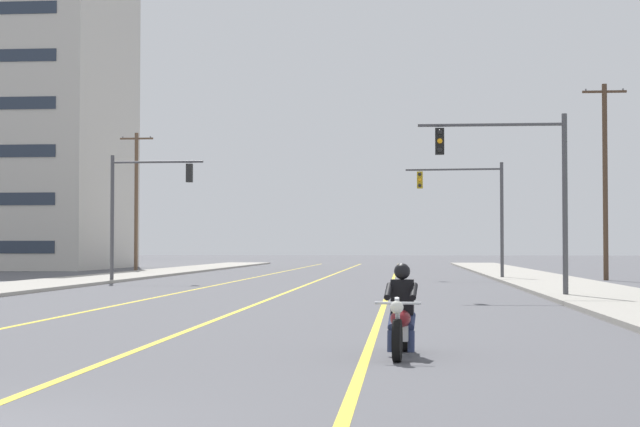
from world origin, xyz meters
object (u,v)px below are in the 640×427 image
at_px(motorcycle_with_rider, 401,319).
at_px(traffic_signal_near_left, 138,198).
at_px(traffic_signal_near_right, 522,176).
at_px(traffic_signal_mid_right, 473,202).
at_px(utility_pole_right_far, 605,178).
at_px(utility_pole_left_far, 136,199).

relative_size(motorcycle_with_rider, traffic_signal_near_left, 0.35).
bearing_deg(traffic_signal_near_right, motorcycle_with_rider, -102.21).
height_order(motorcycle_with_rider, traffic_signal_mid_right, traffic_signal_mid_right).
distance_m(utility_pole_right_far, utility_pole_left_far, 33.41).
bearing_deg(utility_pole_left_far, traffic_signal_near_right, -57.34).
xyz_separation_m(motorcycle_with_rider, traffic_signal_mid_right, (3.70, 38.19, 3.53)).
xyz_separation_m(traffic_signal_near_right, utility_pole_right_far, (6.44, 19.10, 1.22)).
bearing_deg(utility_pole_right_far, utility_pole_left_far, 150.75).
distance_m(traffic_signal_near_right, utility_pole_left_far, 42.09).
bearing_deg(utility_pole_left_far, utility_pole_right_far, -29.25).
height_order(motorcycle_with_rider, traffic_signal_near_right, traffic_signal_near_right).
bearing_deg(motorcycle_with_rider, utility_pole_right_far, 74.47).
height_order(traffic_signal_near_right, traffic_signal_near_left, same).
relative_size(traffic_signal_near_right, traffic_signal_mid_right, 1.00).
bearing_deg(motorcycle_with_rider, traffic_signal_near_right, 77.79).
relative_size(utility_pole_right_far, utility_pole_left_far, 1.05).
xyz_separation_m(traffic_signal_near_left, traffic_signal_mid_right, (16.56, 5.79, 0.03)).
xyz_separation_m(utility_pole_right_far, utility_pole_left_far, (-29.15, 16.32, -0.22)).
xyz_separation_m(motorcycle_with_rider, utility_pole_right_far, (10.44, 37.56, 4.73)).
xyz_separation_m(motorcycle_with_rider, utility_pole_left_far, (-18.71, 53.88, 4.52)).
height_order(utility_pole_right_far, utility_pole_left_far, utility_pole_right_far).
relative_size(traffic_signal_near_left, utility_pole_right_far, 0.61).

